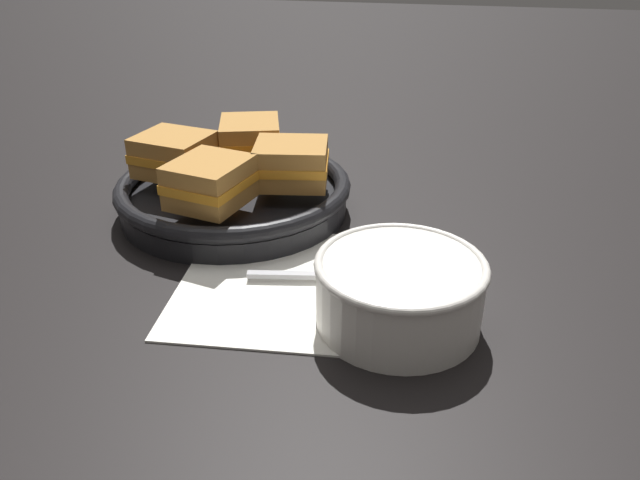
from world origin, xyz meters
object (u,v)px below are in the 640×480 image
at_px(sandwich_far_left, 175,154).
at_px(sandwich_far_right, 210,182).
at_px(sandwich_near_left, 291,163).
at_px(soup_bowl, 399,288).
at_px(spoon, 358,276).
at_px(skillet, 234,194).
at_px(sandwich_near_right, 250,139).

xyz_separation_m(sandwich_far_left, sandwich_far_right, (0.07, -0.07, 0.00)).
bearing_deg(sandwich_far_right, sandwich_near_left, 45.09).
bearing_deg(sandwich_far_left, soup_bowl, -33.75).
bearing_deg(spoon, sandwich_far_left, 141.36).
distance_m(spoon, skillet, 0.21).
xyz_separation_m(soup_bowl, sandwich_near_left, (-0.14, 0.18, 0.03)).
xyz_separation_m(sandwich_near_right, sandwich_far_right, (0.00, -0.14, 0.00)).
relative_size(sandwich_near_left, sandwich_far_right, 0.96).
height_order(skillet, sandwich_far_left, sandwich_far_left).
xyz_separation_m(soup_bowl, sandwich_near_right, (-0.21, 0.25, 0.03)).
height_order(soup_bowl, sandwich_near_left, sandwich_near_left).
distance_m(skillet, sandwich_far_right, 0.08).
bearing_deg(soup_bowl, sandwich_far_left, 146.25).
xyz_separation_m(spoon, sandwich_near_left, (-0.10, 0.13, 0.06)).
xyz_separation_m(spoon, skillet, (-0.17, 0.13, 0.01)).
distance_m(soup_bowl, skillet, 0.28).
bearing_deg(skillet, sandwich_near_right, 90.09).
xyz_separation_m(skillet, sandwich_far_right, (0.00, -0.07, 0.04)).
distance_m(spoon, sandwich_near_left, 0.17).
height_order(sandwich_far_left, sandwich_far_right, same).
distance_m(soup_bowl, sandwich_far_left, 0.33).
distance_m(skillet, sandwich_far_left, 0.08).
distance_m(sandwich_far_left, sandwich_far_right, 0.10).
height_order(skillet, sandwich_far_right, sandwich_far_right).
bearing_deg(sandwich_near_right, skillet, -89.91).
relative_size(spoon, sandwich_far_left, 1.61).
bearing_deg(skillet, sandwich_far_left, -179.91).
xyz_separation_m(sandwich_near_left, sandwich_near_right, (-0.07, 0.07, 0.00)).
relative_size(spoon, sandwich_near_left, 1.66).
bearing_deg(sandwich_near_left, soup_bowl, -53.16).
height_order(spoon, sandwich_far_left, sandwich_far_left).
bearing_deg(sandwich_near_left, spoon, -53.34).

